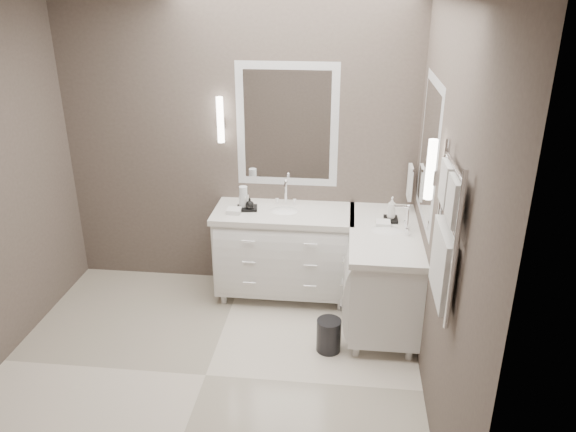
# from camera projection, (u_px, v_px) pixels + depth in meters

# --- Properties ---
(floor) EXTENTS (3.20, 3.00, 0.01)m
(floor) POSITION_uv_depth(u_px,v_px,m) (206.00, 376.00, 4.20)
(floor) COLOR white
(floor) RESTS_ON ground
(wall_back) EXTENTS (3.20, 0.01, 2.70)m
(wall_back) POSITION_uv_depth(u_px,v_px,m) (238.00, 146.00, 5.05)
(wall_back) COLOR #554A44
(wall_back) RESTS_ON floor
(wall_front) EXTENTS (3.20, 0.01, 2.70)m
(wall_front) POSITION_uv_depth(u_px,v_px,m) (97.00, 347.00, 2.30)
(wall_front) COLOR #554A44
(wall_front) RESTS_ON floor
(wall_right) EXTENTS (0.01, 3.00, 2.70)m
(wall_right) POSITION_uv_depth(u_px,v_px,m) (444.00, 219.00, 3.51)
(wall_right) COLOR #554A44
(wall_right) RESTS_ON floor
(vanity_back) EXTENTS (1.24, 0.59, 0.97)m
(vanity_back) POSITION_uv_depth(u_px,v_px,m) (284.00, 248.00, 5.09)
(vanity_back) COLOR white
(vanity_back) RESTS_ON floor
(vanity_right) EXTENTS (0.59, 1.24, 0.97)m
(vanity_right) POSITION_uv_depth(u_px,v_px,m) (383.00, 270.00, 4.70)
(vanity_right) COLOR white
(vanity_right) RESTS_ON floor
(mirror_back) EXTENTS (0.90, 0.02, 1.10)m
(mirror_back) POSITION_uv_depth(u_px,v_px,m) (287.00, 126.00, 4.91)
(mirror_back) COLOR white
(mirror_back) RESTS_ON wall_back
(mirror_right) EXTENTS (0.02, 0.90, 1.10)m
(mirror_right) POSITION_uv_depth(u_px,v_px,m) (429.00, 152.00, 4.17)
(mirror_right) COLOR white
(mirror_right) RESTS_ON wall_right
(sconce_back) EXTENTS (0.06, 0.06, 0.40)m
(sconce_back) POSITION_uv_depth(u_px,v_px,m) (220.00, 121.00, 4.89)
(sconce_back) COLOR white
(sconce_back) RESTS_ON wall_back
(sconce_right) EXTENTS (0.06, 0.06, 0.40)m
(sconce_right) POSITION_uv_depth(u_px,v_px,m) (430.00, 171.00, 3.62)
(sconce_right) COLOR white
(sconce_right) RESTS_ON wall_right
(towel_bar_corner) EXTENTS (0.03, 0.22, 0.30)m
(towel_bar_corner) POSITION_uv_depth(u_px,v_px,m) (410.00, 182.00, 4.85)
(towel_bar_corner) COLOR white
(towel_bar_corner) RESTS_ON wall_right
(towel_ladder) EXTENTS (0.06, 0.58, 0.90)m
(towel_ladder) POSITION_uv_depth(u_px,v_px,m) (445.00, 240.00, 3.13)
(towel_ladder) COLOR white
(towel_ladder) RESTS_ON wall_right
(waste_bin) EXTENTS (0.22, 0.22, 0.27)m
(waste_bin) POSITION_uv_depth(u_px,v_px,m) (329.00, 335.00, 4.44)
(waste_bin) COLOR black
(waste_bin) RESTS_ON floor
(amenity_tray_back) EXTENTS (0.19, 0.16, 0.03)m
(amenity_tray_back) POSITION_uv_depth(u_px,v_px,m) (247.00, 208.00, 4.96)
(amenity_tray_back) COLOR black
(amenity_tray_back) RESTS_ON vanity_back
(amenity_tray_right) EXTENTS (0.12, 0.15, 0.02)m
(amenity_tray_right) POSITION_uv_depth(u_px,v_px,m) (391.00, 219.00, 4.74)
(amenity_tray_right) COLOR black
(amenity_tray_right) RESTS_ON vanity_right
(water_bottle) EXTENTS (0.10, 0.10, 0.21)m
(water_bottle) POSITION_uv_depth(u_px,v_px,m) (243.00, 198.00, 4.94)
(water_bottle) COLOR silver
(water_bottle) RESTS_ON vanity_back
(soap_bottle_a) EXTENTS (0.08, 0.09, 0.15)m
(soap_bottle_a) POSITION_uv_depth(u_px,v_px,m) (244.00, 198.00, 4.95)
(soap_bottle_a) COLOR white
(soap_bottle_a) RESTS_ON amenity_tray_back
(soap_bottle_b) EXTENTS (0.09, 0.09, 0.10)m
(soap_bottle_b) POSITION_uv_depth(u_px,v_px,m) (250.00, 203.00, 4.91)
(soap_bottle_b) COLOR black
(soap_bottle_b) RESTS_ON amenity_tray_back
(soap_bottle_c) EXTENTS (0.09, 0.09, 0.19)m
(soap_bottle_c) POSITION_uv_depth(u_px,v_px,m) (392.00, 208.00, 4.70)
(soap_bottle_c) COLOR white
(soap_bottle_c) RESTS_ON amenity_tray_right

